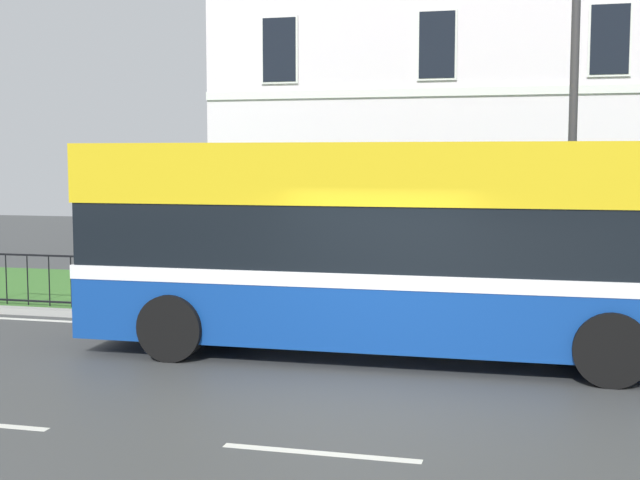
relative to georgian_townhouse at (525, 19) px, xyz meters
The scene contains 5 objects.
ground_plane 16.83m from the georgian_townhouse, 96.21° to the right, with size 60.00×56.00×0.18m.
georgian_townhouse is the anchor object (origin of this frame).
iron_verge_railing 13.36m from the georgian_townhouse, 90.00° to the right, with size 19.59×0.04×0.97m.
single_decker_bus 14.71m from the georgian_townhouse, 96.95° to the right, with size 9.10×2.63×3.09m.
street_lamp_post 11.84m from the georgian_townhouse, 85.35° to the right, with size 0.36×0.24×6.31m.
Camera 1 is at (1.94, -9.66, 2.89)m, focal length 47.78 mm.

